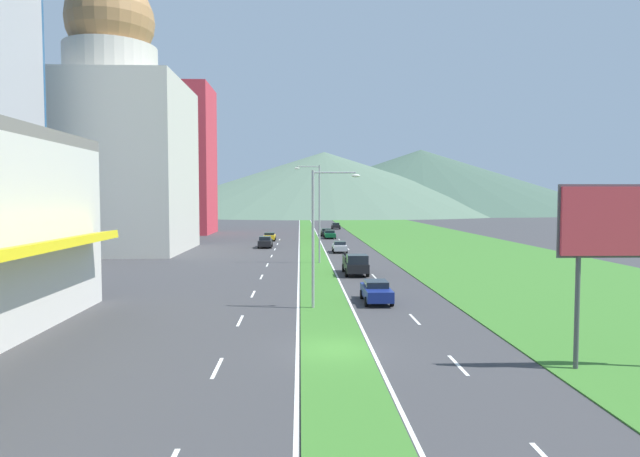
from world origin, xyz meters
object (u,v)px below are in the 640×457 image
car_3 (340,247)px  car_6 (336,226)px  street_lamp_near (319,229)px  car_2 (330,234)px  street_lamp_mid (317,208)px  pickup_truck_0 (356,264)px  car_5 (270,236)px  car_1 (326,232)px  billboard_roadside (625,230)px  car_0 (265,242)px  car_4 (376,291)px

car_3 → car_6: car_3 is taller
street_lamp_near → car_6: bearing=85.5°
street_lamp_near → car_2: 61.03m
street_lamp_mid → pickup_truck_0: (3.30, -8.94, -5.04)m
car_5 → pickup_truck_0: (10.20, -40.55, 0.26)m
car_1 → car_5: car_1 is taller
pickup_truck_0 → billboard_roadside: bearing=16.1°
car_1 → car_2: size_ratio=0.97×
car_0 → car_1: (9.90, 23.17, -0.08)m
car_3 → car_0: bearing=-125.7°
street_lamp_mid → car_5: street_lamp_mid is taller
street_lamp_near → car_3: bearing=83.7°
car_0 → car_4: bearing=-166.2°
street_lamp_mid → car_6: street_lamp_mid is taller
car_5 → street_lamp_near: bearing=-173.6°
billboard_roadside → car_6: billboard_roadside is taller
car_3 → billboard_roadside: bearing=9.4°
car_6 → pickup_truck_0: bearing=-2.4°
car_1 → pickup_truck_0: (0.23, -51.25, 0.24)m
street_lamp_mid → pickup_truck_0: bearing=-69.8°
car_1 → pickup_truck_0: size_ratio=0.84×
car_2 → car_1: bearing=-176.7°
street_lamp_mid → car_2: size_ratio=2.27×
billboard_roadside → pickup_truck_0: 29.76m
street_lamp_mid → car_0: (-6.83, 19.14, -5.20)m
car_6 → car_0: bearing=-16.0°
car_0 → pickup_truck_0: 29.85m
street_lamp_mid → car_1: bearing=85.9°
car_5 → pickup_truck_0: pickup_truck_0 is taller
street_lamp_mid → billboard_roadside: 38.88m
billboard_roadside → car_1: billboard_roadside is taller
street_lamp_near → car_6: street_lamp_near is taller
car_3 → pickup_truck_0: size_ratio=0.75×
car_5 → car_6: size_ratio=1.11×
billboard_roadside → car_5: bearing=104.9°
street_lamp_mid → car_4: (3.35, -22.26, -5.26)m
street_lamp_mid → car_4: size_ratio=2.44×
street_lamp_near → pickup_truck_0: 16.33m
billboard_roadside → pickup_truck_0: billboard_roadside is taller
car_2 → car_4: 58.76m
car_3 → pickup_truck_0: (-0.04, -20.78, 0.24)m
billboard_roadside → car_3: bearing=99.4°
car_6 → pickup_truck_0: 74.30m
car_3 → pickup_truck_0: 20.78m
car_0 → car_5: 12.47m
billboard_roadside → car_6: (-5.07, 102.45, -5.08)m
car_5 → car_6: 36.20m
billboard_roadside → street_lamp_mid: bearing=107.1°
street_lamp_near → billboard_roadside: (12.10, -12.93, 0.68)m
car_2 → car_3: bearing=-0.1°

